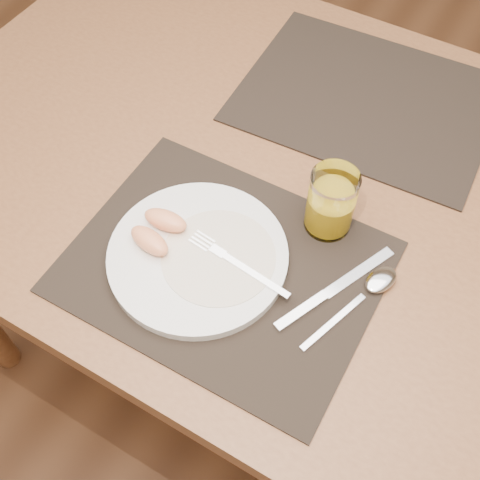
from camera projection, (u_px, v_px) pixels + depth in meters
name	position (u px, v px, depth m)	size (l,w,h in m)	color
ground	(277.00, 355.00, 1.62)	(5.00, 5.00, 0.00)	brown
table	(296.00, 204.00, 1.07)	(1.40, 0.90, 0.75)	brown
placemat_near	(224.00, 266.00, 0.90)	(0.45, 0.35, 0.00)	black
placemat_far	(367.00, 99.00, 1.10)	(0.45, 0.35, 0.00)	black
plate	(198.00, 256.00, 0.90)	(0.27, 0.27, 0.02)	white
plate_dressing	(218.00, 256.00, 0.89)	(0.17, 0.17, 0.00)	white
fork	(231.00, 260.00, 0.88)	(0.18, 0.04, 0.00)	silver
knife	(326.00, 295.00, 0.87)	(0.10, 0.21, 0.01)	silver
spoon	(374.00, 286.00, 0.87)	(0.08, 0.19, 0.01)	silver
juice_glass	(331.00, 204.00, 0.90)	(0.07, 0.07, 0.11)	white
grapefruit_wedges	(158.00, 230.00, 0.90)	(0.07, 0.09, 0.03)	#FFA068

